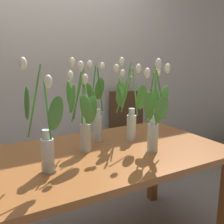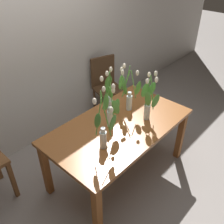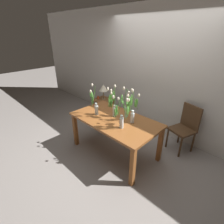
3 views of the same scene
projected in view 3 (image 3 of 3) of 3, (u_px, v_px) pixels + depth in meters
The scene contains 12 objects.
ground_plane at pixel (115, 151), 3.39m from camera, with size 18.00×18.00×0.00m, color gray.
room_wall_rear at pixel (158, 73), 3.64m from camera, with size 9.00×0.10×2.70m, color beige.
dining_table at pixel (115, 123), 3.11m from camera, with size 1.60×0.90×0.74m.
tulip_vase_0 at pixel (127, 107), 3.07m from camera, with size 0.19×0.23×0.56m.
tulip_vase_1 at pixel (122, 116), 2.68m from camera, with size 0.22×0.28×0.58m.
tulip_vase_2 at pixel (132, 110), 2.86m from camera, with size 0.18×0.29×0.58m.
tulip_vase_3 at pixel (113, 105), 3.06m from camera, with size 0.17×0.22×0.58m.
tulip_vase_4 at pixel (95, 105), 3.13m from camera, with size 0.18×0.16×0.59m.
dining_chair at pixel (185, 126), 3.26m from camera, with size 0.50×0.50×0.93m.
side_table at pixel (103, 104), 4.48m from camera, with size 0.44×0.44×0.55m.
table_lamp at pixel (103, 88), 4.30m from camera, with size 0.22×0.22×0.40m.
pillar_candle at pixel (98, 98), 4.45m from camera, with size 0.06×0.06×0.07m, color #CC4C23.
Camera 3 is at (1.87, -1.96, 2.19)m, focal length 27.25 mm.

